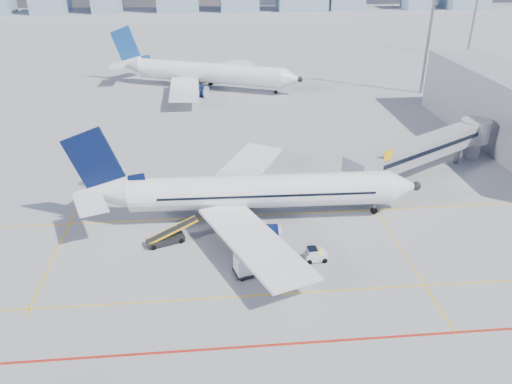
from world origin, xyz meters
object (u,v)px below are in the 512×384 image
(cargo_dolly, at_px, (255,263))
(second_aircraft, at_px, (202,72))
(belt_loader, at_px, (167,238))
(ramp_worker, at_px, (320,254))
(main_aircraft, at_px, (247,192))
(baggage_tug, at_px, (315,255))

(cargo_dolly, bearing_deg, second_aircraft, 79.46)
(belt_loader, xyz_separation_m, ramp_worker, (14.63, -4.71, 0.30))
(belt_loader, bearing_deg, cargo_dolly, -55.19)
(ramp_worker, bearing_deg, main_aircraft, 64.95)
(cargo_dolly, height_order, belt_loader, belt_loader)
(baggage_tug, distance_m, ramp_worker, 0.52)
(baggage_tug, relative_size, ramp_worker, 1.22)
(belt_loader, relative_size, ramp_worker, 3.10)
(main_aircraft, distance_m, baggage_tug, 10.78)
(belt_loader, height_order, ramp_worker, belt_loader)
(main_aircraft, distance_m, ramp_worker, 11.17)
(baggage_tug, bearing_deg, main_aircraft, 120.66)
(cargo_dolly, bearing_deg, ramp_worker, -4.07)
(ramp_worker, bearing_deg, cargo_dolly, 131.07)
(second_aircraft, distance_m, baggage_tug, 65.09)
(cargo_dolly, distance_m, ramp_worker, 6.40)
(second_aircraft, relative_size, baggage_tug, 18.77)
(main_aircraft, height_order, belt_loader, main_aircraft)
(main_aircraft, xyz_separation_m, second_aircraft, (-4.91, 55.42, -0.00))
(second_aircraft, xyz_separation_m, cargo_dolly, (4.82, -65.59, -2.06))
(baggage_tug, distance_m, belt_loader, 14.90)
(second_aircraft, xyz_separation_m, baggage_tug, (10.70, -64.15, -2.54))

